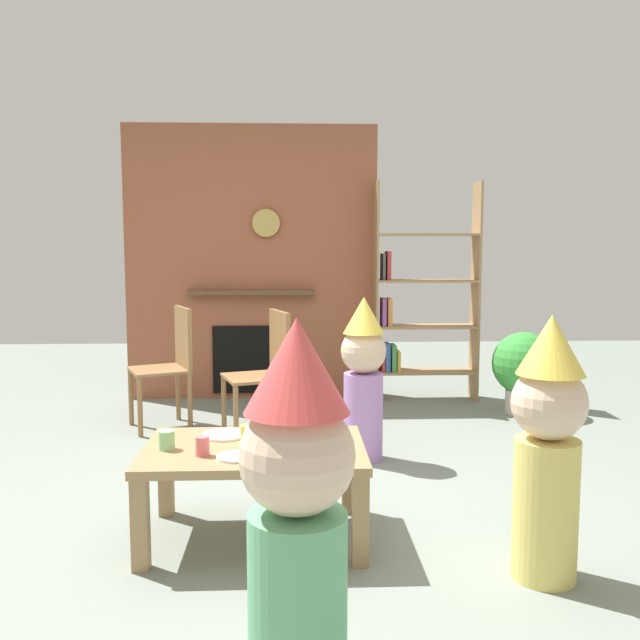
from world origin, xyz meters
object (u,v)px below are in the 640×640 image
Objects in this scene: child_in_pink at (548,441)px; child_by_the_chairs at (363,374)px; paper_cup_center at (202,446)px; paper_cup_far_left at (248,435)px; paper_plate_rear at (235,457)px; birthday_cake_slice at (318,448)px; coffee_table at (254,461)px; paper_cup_near_right at (305,425)px; child_with_cone_hat at (296,516)px; dining_chair_left at (171,359)px; dining_chair_middle at (267,366)px; paper_plate_front at (224,435)px; bookshelf at (417,304)px; paper_cup_near_left at (167,440)px; potted_plant_tall at (524,367)px.

child_by_the_chairs is (-0.57, 1.57, -0.02)m from child_in_pink.
paper_cup_center is 0.24m from paper_cup_far_left.
paper_plate_rear is at bearing 0.78° from child_by_the_chairs.
paper_cup_far_left is 0.93× the size of birthday_cake_slice.
paper_cup_near_right is (0.24, 0.18, 0.12)m from coffee_table.
dining_chair_left is (-0.91, 3.23, -0.10)m from child_with_cone_hat.
paper_cup_near_right is 2.05m from dining_chair_left.
child_by_the_chairs is (0.39, 0.96, 0.06)m from paper_cup_near_right.
dining_chair_middle is (-0.23, 1.48, 0.03)m from paper_cup_near_right.
paper_plate_front is at bearing 77.99° from paper_cup_center.
child_by_the_chairs is (0.70, 1.32, 0.11)m from paper_plate_rear.
bookshelf is 3.32m from paper_cup_center.
paper_cup_center is (-0.45, -0.31, -0.01)m from paper_cup_near_right.
coffee_table is 0.28m from paper_cup_center.
child_in_pink is (0.96, -0.61, 0.09)m from paper_cup_near_right.
child_by_the_chairs reaches higher than dining_chair_middle.
paper_cup_center is 0.51m from birthday_cake_slice.
paper_cup_near_left is 0.08× the size of child_by_the_chairs.
child_by_the_chairs is (0.78, 0.97, 0.11)m from paper_plate_front.
paper_plate_rear is at bearing -23.71° from paper_cup_near_left.
dining_chair_left is at bearing 107.39° from paper_plate_front.
child_by_the_chairs is at bearing -141.51° from potted_plant_tall.
coffee_table is 6.15× the size of paper_plate_rear.
paper_plate_rear is at bearing -16.22° from paper_cup_center.
potted_plant_tall is at bearing 157.14° from child_by_the_chairs.
dining_chair_middle is (0.39, 1.69, 0.03)m from paper_cup_near_left.
child_in_pink is (1.59, -0.40, 0.09)m from paper_cup_near_left.
paper_cup_near_left is at bearing 5.71° from child_in_pink.
child_with_cone_hat is at bearing 18.17° from child_by_the_chairs.
coffee_table is 0.12m from paper_cup_far_left.
coffee_table is at bearing -142.86° from paper_cup_near_right.
coffee_table is 0.87× the size of child_with_cone_hat.
child_by_the_chairs is at bearing 61.35° from coffee_table.
paper_cup_near_right is 0.35m from birthday_cake_slice.
paper_cup_center is at bearing -4.84° from child_by_the_chairs.
paper_cup_near_right is 1.04× the size of paper_cup_far_left.
coffee_table is 11.85× the size of paper_cup_center.
dining_chair_middle is at bearing -163.30° from potted_plant_tall.
paper_cup_far_left is 0.44× the size of paper_plate_front.
paper_plate_front is at bearing -178.76° from paper_cup_near_right.
paper_plate_front is (-0.39, -0.01, -0.04)m from paper_cup_near_right.
child_with_cone_hat is (0.25, -1.07, 0.17)m from paper_plate_rear.
dining_chair_middle is (-1.20, 2.09, -0.06)m from child_in_pink.
paper_plate_front is 1.48m from child_in_pink.
child_in_pink is at bearing -11.90° from paper_cup_center.
dining_chair_left is (-0.33, 2.02, 0.03)m from paper_cup_near_left.
child_by_the_chairs is (0.65, 1.12, 0.06)m from paper_cup_far_left.
paper_cup_near_left is 2.05m from dining_chair_left.
paper_plate_rear is 1.64× the size of birthday_cake_slice.
dining_chair_middle is at bearing -4.79° from child_with_cone_hat.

